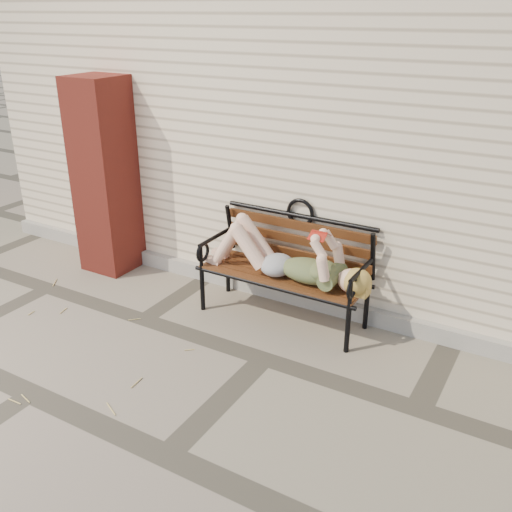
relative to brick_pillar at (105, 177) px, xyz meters
The scene contains 7 objects.
ground 2.62m from the brick_pillar, 18.06° to the right, with size 80.00×80.00×0.00m, color gray.
house_wall 3.26m from the brick_pillar, 44.37° to the left, with size 8.00×4.00×3.00m, color beige.
foundation_strip 2.49m from the brick_pillar, ahead, with size 8.00×0.10×0.15m, color #AAA299.
brick_pillar is the anchor object (origin of this frame).
garden_bench 2.16m from the brick_pillar, ahead, with size 1.62×0.65×1.05m.
reading_woman 2.17m from the brick_pillar, ahead, with size 1.53×0.35×0.48m.
straw_scatter 1.71m from the brick_pillar, 68.52° to the right, with size 2.81×1.67×0.01m.
Camera 1 is at (1.89, -3.37, 2.59)m, focal length 40.00 mm.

